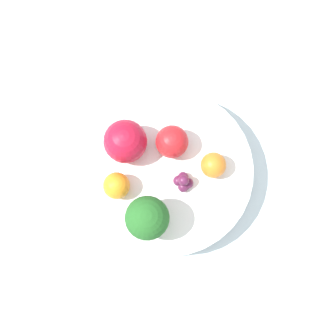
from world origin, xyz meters
The scene contains 9 objects.
ground_plane centered at (0.00, 0.00, 0.00)m, with size 6.00×6.00×0.00m, color gray.
table_surface centered at (0.00, 0.00, 0.01)m, with size 1.20×1.20×0.02m.
bowl centered at (0.00, 0.00, 0.04)m, with size 0.24×0.24×0.04m.
broccoli centered at (0.08, -0.02, 0.10)m, with size 0.06×0.06×0.07m.
apple_red centered at (-0.02, -0.06, 0.09)m, with size 0.06×0.06×0.06m.
apple_green centered at (-0.03, 0.00, 0.09)m, with size 0.05×0.05×0.05m.
orange_front centered at (-0.01, 0.06, 0.08)m, with size 0.04×0.04×0.04m.
orange_back centered at (0.04, -0.07, 0.08)m, with size 0.04×0.04×0.04m.
grape_cluster centered at (0.02, 0.02, 0.07)m, with size 0.03×0.03×0.03m.
Camera 1 is at (0.14, 0.02, 0.71)m, focal length 50.00 mm.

